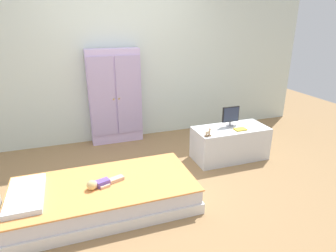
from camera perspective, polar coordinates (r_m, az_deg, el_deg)
ground_plane at (r=3.52m, az=-3.37°, el=-11.38°), size 10.00×10.00×0.02m
back_wall at (r=4.56m, az=-9.39°, el=13.96°), size 6.40×0.05×2.70m
bed at (r=3.12m, az=-12.32°, el=-13.21°), size 1.84×0.90×0.28m
pillow at (r=3.07m, az=-26.27°, el=-12.06°), size 0.32×0.65×0.05m
doll at (r=2.99m, az=-13.51°, el=-10.99°), size 0.38×0.19×0.10m
wardrobe at (r=4.49m, az=-10.42°, el=5.67°), size 0.79×0.24×1.44m
tv_stand at (r=4.10m, az=12.11°, el=-3.30°), size 1.01×0.47×0.45m
tv_monitor at (r=4.04m, az=12.27°, el=2.12°), size 0.25×0.10×0.27m
rocking_horse_toy at (r=3.66m, az=7.98°, el=-1.29°), size 0.09×0.04×0.11m
book_yellow at (r=3.97m, az=14.08°, el=-0.62°), size 0.16×0.11×0.02m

